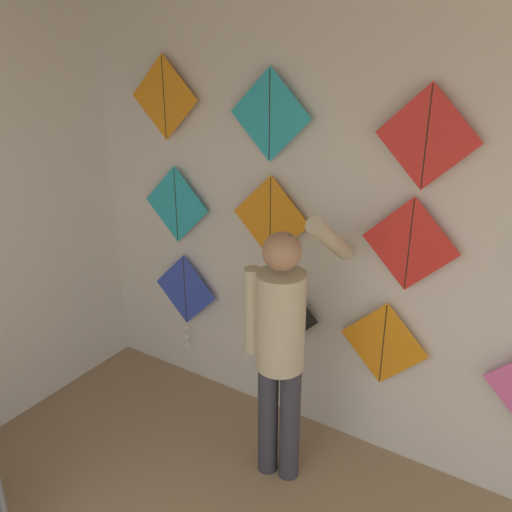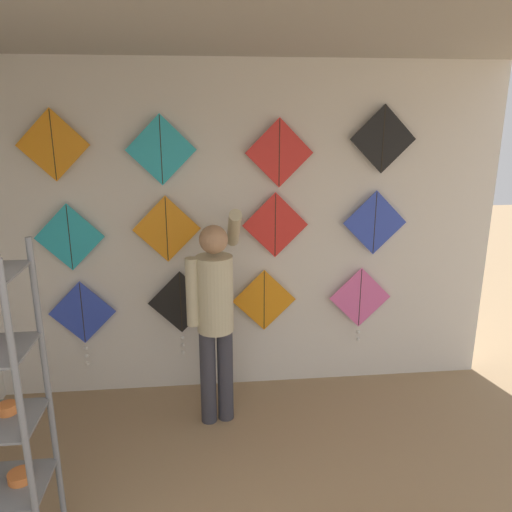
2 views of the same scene
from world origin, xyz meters
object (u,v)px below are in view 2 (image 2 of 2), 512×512
object	(u,v)px
kite_1	(181,307)
kite_2	(264,300)
shopkeeper	(215,307)
kite_6	(275,225)
kite_11	(383,139)
kite_5	(167,229)
kite_4	(70,237)
kite_9	(161,150)
kite_8	(53,145)
kite_7	(375,223)
kite_10	(279,153)
kite_3	(360,300)
kite_0	(83,317)

from	to	relation	value
kite_1	kite_2	world-z (taller)	kite_1
shopkeeper	kite_6	bearing A→B (deg)	31.30
kite_6	kite_11	distance (m)	1.12
kite_5	kite_6	xyz separation A→B (m)	(0.89, 0.00, 0.01)
kite_4	kite_9	world-z (taller)	kite_9
kite_8	shopkeeper	bearing A→B (deg)	-21.88
kite_4	kite_7	distance (m)	2.52
kite_6	kite_5	bearing A→B (deg)	180.00
shopkeeper	kite_7	distance (m)	1.55
shopkeeper	kite_7	bearing A→B (deg)	8.05
kite_5	kite_6	size ratio (longest dim) A/B	1.00
kite_4	kite_5	distance (m)	0.77
kite_7	kite_11	distance (m)	0.69
kite_10	kite_9	bearing A→B (deg)	180.00
kite_3	kite_11	bearing A→B (deg)	0.35
kite_0	kite_7	bearing A→B (deg)	0.02
kite_1	kite_9	world-z (taller)	kite_9
kite_6	kite_7	distance (m)	0.86
kite_3	shopkeeper	bearing A→B (deg)	-159.66
kite_4	kite_8	distance (m)	0.73
kite_9	kite_6	bearing A→B (deg)	0.00
kite_5	kite_11	world-z (taller)	kite_11
kite_4	kite_10	xyz separation A→B (m)	(1.69, 0.00, 0.65)
kite_2	kite_6	size ratio (longest dim) A/B	1.00
kite_1	kite_2	bearing A→B (deg)	0.08
kite_3	kite_4	world-z (taller)	kite_4
shopkeeper	kite_7	size ratio (longest dim) A/B	3.09
kite_5	kite_8	size ratio (longest dim) A/B	1.00
kite_5	kite_0	bearing A→B (deg)	-179.92
kite_2	kite_5	distance (m)	1.04
shopkeeper	kite_1	distance (m)	0.58
kite_0	kite_3	size ratio (longest dim) A/B	1.10
shopkeeper	kite_10	size ratio (longest dim) A/B	3.09
shopkeeper	kite_6	world-z (taller)	kite_6
kite_7	kite_9	distance (m)	1.87
kite_5	kite_10	xyz separation A→B (m)	(0.92, 0.00, 0.60)
kite_7	kite_1	bearing A→B (deg)	-179.97
kite_0	kite_11	distance (m)	2.89
kite_4	kite_8	world-z (taller)	kite_8
kite_7	kite_9	xyz separation A→B (m)	(-1.76, 0.00, 0.62)
kite_9	kite_10	size ratio (longest dim) A/B	1.00
kite_0	kite_9	distance (m)	1.55
shopkeeper	kite_2	size ratio (longest dim) A/B	3.09
kite_10	kite_0	bearing A→B (deg)	-179.97
kite_3	kite_5	bearing A→B (deg)	179.98
kite_3	kite_0	bearing A→B (deg)	-179.99
kite_0	kite_3	bearing A→B (deg)	0.01
kite_0	kite_8	size ratio (longest dim) A/B	1.38
shopkeeper	kite_4	distance (m)	1.32
kite_8	kite_11	distance (m)	2.60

